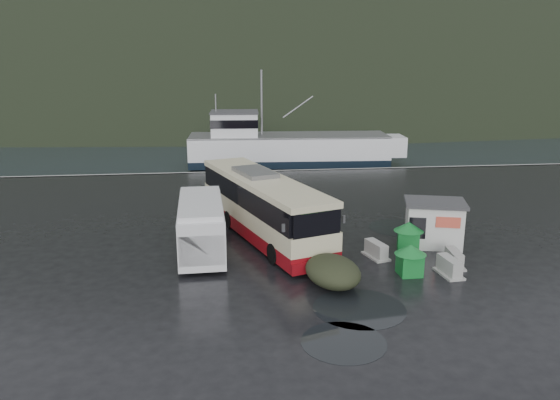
{
  "coord_description": "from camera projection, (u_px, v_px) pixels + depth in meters",
  "views": [
    {
      "loc": [
        -3.96,
        -24.58,
        9.36
      ],
      "look_at": [
        -0.65,
        4.09,
        1.7
      ],
      "focal_mm": 35.0,
      "sensor_mm": 36.0,
      "label": 1
    }
  ],
  "objects": [
    {
      "name": "quay_edge",
      "position": [
        266.0,
        171.0,
        45.64
      ],
      "size": [
        160.0,
        0.6,
        1.5
      ],
      "primitive_type": "cube",
      "color": "#999993",
      "rests_on": "ground"
    },
    {
      "name": "puddles",
      "position": [
        372.0,
        281.0,
        23.32
      ],
      "size": [
        8.91,
        15.12,
        0.01
      ],
      "color": "black",
      "rests_on": "ground"
    },
    {
      "name": "jersey_barrier_b",
      "position": [
        453.0,
        266.0,
        25.07
      ],
      "size": [
        0.88,
        1.55,
        0.74
      ],
      "primitive_type": null,
      "rotation": [
        0.0,
        0.0,
        -0.09
      ],
      "color": "#999993",
      "rests_on": "ground"
    },
    {
      "name": "waste_bin_left",
      "position": [
        409.0,
        274.0,
        24.08
      ],
      "size": [
        1.02,
        1.02,
        1.39
      ],
      "primitive_type": null,
      "rotation": [
        0.0,
        0.0,
        0.02
      ],
      "color": "#14712A",
      "rests_on": "ground"
    },
    {
      "name": "waste_bin_right",
      "position": [
        407.0,
        250.0,
        27.07
      ],
      "size": [
        1.3,
        1.3,
        1.47
      ],
      "primitive_type": null,
      "rotation": [
        0.0,
        0.0,
        -0.28
      ],
      "color": "#14712A",
      "rests_on": "ground"
    },
    {
      "name": "coach_bus",
      "position": [
        263.0,
        236.0,
        29.26
      ],
      "size": [
        6.76,
        12.49,
        3.44
      ],
      "primitive_type": null,
      "rotation": [
        0.0,
        0.0,
        0.32
      ],
      "color": "beige",
      "rests_on": "ground"
    },
    {
      "name": "headland",
      "position": [
        244.0,
        75.0,
        267.58
      ],
      "size": [
        780.0,
        540.0,
        570.0
      ],
      "primitive_type": "ellipsoid",
      "color": "black",
      "rests_on": "ground"
    },
    {
      "name": "ground",
      "position": [
        303.0,
        255.0,
        26.44
      ],
      "size": [
        160.0,
        160.0,
        0.0
      ],
      "primitive_type": "plane",
      "color": "black",
      "rests_on": "ground"
    },
    {
      "name": "fishing_trawler",
      "position": [
        289.0,
        152.0,
        54.67
      ],
      "size": [
        23.47,
        6.35,
        9.29
      ],
      "primitive_type": null,
      "rotation": [
        0.0,
        0.0,
        -0.05
      ],
      "color": "silver",
      "rests_on": "ground"
    },
    {
      "name": "jersey_barrier_a",
      "position": [
        376.0,
        257.0,
        26.15
      ],
      "size": [
        1.14,
        1.67,
        0.76
      ],
      "primitive_type": null,
      "rotation": [
        0.0,
        0.0,
        0.27
      ],
      "color": "#999993",
      "rests_on": "ground"
    },
    {
      "name": "jersey_barrier_c",
      "position": [
        449.0,
        275.0,
        24.05
      ],
      "size": [
        0.94,
        1.63,
        0.78
      ],
      "primitive_type": null,
      "rotation": [
        0.0,
        0.0,
        0.11
      ],
      "color": "#999993",
      "rests_on": "ground"
    },
    {
      "name": "ticket_kiosk",
      "position": [
        432.0,
        245.0,
        27.86
      ],
      "size": [
        3.46,
        2.96,
        2.32
      ],
      "primitive_type": null,
      "rotation": [
        0.0,
        0.0,
        -0.27
      ],
      "color": "silver",
      "rests_on": "ground"
    },
    {
      "name": "white_van",
      "position": [
        202.0,
        252.0,
        26.78
      ],
      "size": [
        2.4,
        6.47,
        2.68
      ],
      "primitive_type": null,
      "rotation": [
        0.0,
        0.0,
        0.03
      ],
      "color": "silver",
      "rests_on": "ground"
    },
    {
      "name": "harbor_water",
      "position": [
        233.0,
        95.0,
        132.05
      ],
      "size": [
        300.0,
        180.0,
        0.02
      ],
      "primitive_type": "cube",
      "color": "black",
      "rests_on": "ground"
    },
    {
      "name": "dome_tent",
      "position": [
        332.0,
        285.0,
        23.01
      ],
      "size": [
        2.74,
        3.43,
        1.2
      ],
      "primitive_type": null,
      "rotation": [
        0.0,
        0.0,
        0.19
      ],
      "color": "#272B1A",
      "rests_on": "ground"
    }
  ]
}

